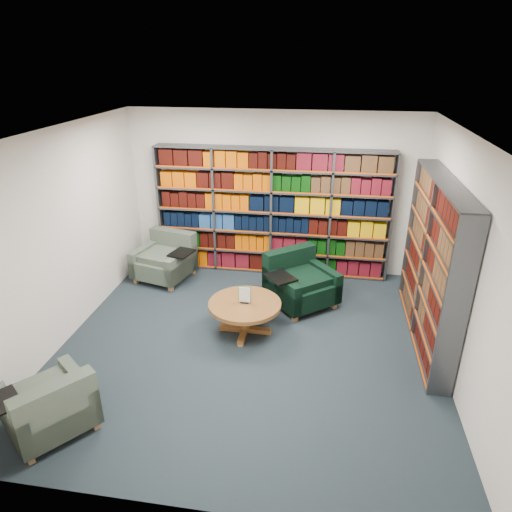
# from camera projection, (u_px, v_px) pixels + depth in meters

# --- Properties ---
(room_shell) EXTENTS (5.02, 5.02, 2.82)m
(room_shell) POSITION_uv_depth(u_px,v_px,m) (248.00, 250.00, 5.63)
(room_shell) COLOR black
(room_shell) RESTS_ON ground
(bookshelf_back) EXTENTS (4.00, 0.28, 2.20)m
(bookshelf_back) POSITION_uv_depth(u_px,v_px,m) (272.00, 213.00, 7.87)
(bookshelf_back) COLOR #47494F
(bookshelf_back) RESTS_ON ground
(bookshelf_right) EXTENTS (0.28, 2.50, 2.20)m
(bookshelf_right) POSITION_uv_depth(u_px,v_px,m) (432.00, 264.00, 5.96)
(bookshelf_right) COLOR #47494F
(bookshelf_right) RESTS_ON ground
(chair_teal_left) EXTENTS (1.12, 1.05, 0.78)m
(chair_teal_left) POSITION_uv_depth(u_px,v_px,m) (167.00, 260.00, 7.97)
(chair_teal_left) COLOR #0B323D
(chair_teal_left) RESTS_ON ground
(chair_green_right) EXTENTS (1.26, 1.26, 0.82)m
(chair_green_right) POSITION_uv_depth(u_px,v_px,m) (298.00, 283.00, 7.14)
(chair_green_right) COLOR black
(chair_green_right) RESTS_ON ground
(chair_teal_front) EXTENTS (1.13, 1.13, 0.73)m
(chair_teal_front) POSITION_uv_depth(u_px,v_px,m) (51.00, 409.00, 4.66)
(chair_teal_front) COLOR #0B323D
(chair_teal_front) RESTS_ON ground
(coffee_table) EXTENTS (1.01, 1.01, 0.71)m
(coffee_table) POSITION_uv_depth(u_px,v_px,m) (245.00, 309.00, 6.32)
(coffee_table) COLOR olive
(coffee_table) RESTS_ON ground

